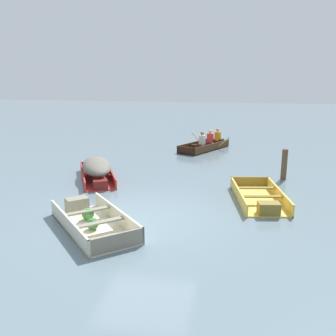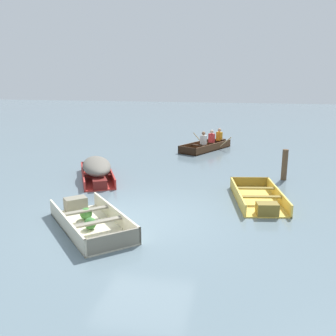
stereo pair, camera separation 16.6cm
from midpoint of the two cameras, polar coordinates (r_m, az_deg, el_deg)
ground_plane at (r=9.77m, az=-3.27°, el=-7.59°), size 80.00×80.00×0.00m
dinghy_cream_foreground at (r=9.41m, az=-11.43°, el=-7.79°), size 2.85×2.99×0.40m
skiff_yellow_near_moored at (r=11.14m, az=14.07°, el=-4.56°), size 1.68×2.87×0.36m
skiff_red_mid_moored at (r=13.31m, az=-10.45°, el=-0.01°), size 2.18×3.05×0.74m
rowboat_dark_varnish_with_crew at (r=18.57m, az=6.36°, el=3.56°), size 2.43×3.18×0.92m
mooring_post at (r=13.64m, az=17.67°, el=0.47°), size 0.20×0.20×1.08m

